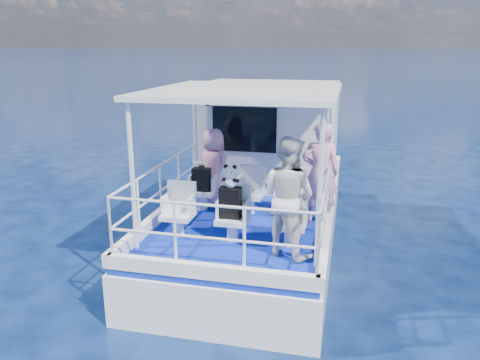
# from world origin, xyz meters

# --- Properties ---
(ground) EXTENTS (2000.00, 2000.00, 0.00)m
(ground) POSITION_xyz_m (0.00, 0.00, 0.00)
(ground) COLOR #071337
(ground) RESTS_ON ground
(hull) EXTENTS (3.00, 7.00, 1.60)m
(hull) POSITION_xyz_m (0.00, 1.00, 0.00)
(hull) COLOR white
(hull) RESTS_ON ground
(deck) EXTENTS (2.90, 6.90, 0.10)m
(deck) POSITION_xyz_m (0.00, 1.00, 0.85)
(deck) COLOR #0A1E96
(deck) RESTS_ON hull
(cabin) EXTENTS (2.85, 2.00, 2.20)m
(cabin) POSITION_xyz_m (0.00, 2.30, 2.00)
(cabin) COLOR white
(cabin) RESTS_ON deck
(canopy) EXTENTS (3.00, 3.20, 0.08)m
(canopy) POSITION_xyz_m (0.00, -0.20, 3.14)
(canopy) COLOR white
(canopy) RESTS_ON cabin
(canopy_posts) EXTENTS (2.77, 2.97, 2.20)m
(canopy_posts) POSITION_xyz_m (0.00, -0.25, 2.00)
(canopy_posts) COLOR white
(canopy_posts) RESTS_ON deck
(railings) EXTENTS (2.84, 3.59, 1.00)m
(railings) POSITION_xyz_m (0.00, -0.58, 1.40)
(railings) COLOR white
(railings) RESTS_ON deck
(seat_port_fwd) EXTENTS (0.48, 0.46, 0.38)m
(seat_port_fwd) POSITION_xyz_m (-0.90, 0.20, 1.09)
(seat_port_fwd) COLOR white
(seat_port_fwd) RESTS_ON deck
(seat_center_fwd) EXTENTS (0.48, 0.46, 0.38)m
(seat_center_fwd) POSITION_xyz_m (0.00, 0.20, 1.09)
(seat_center_fwd) COLOR white
(seat_center_fwd) RESTS_ON deck
(seat_stbd_fwd) EXTENTS (0.48, 0.46, 0.38)m
(seat_stbd_fwd) POSITION_xyz_m (0.90, 0.20, 1.09)
(seat_stbd_fwd) COLOR white
(seat_stbd_fwd) RESTS_ON deck
(seat_port_aft) EXTENTS (0.48, 0.46, 0.38)m
(seat_port_aft) POSITION_xyz_m (-0.90, -1.10, 1.09)
(seat_port_aft) COLOR white
(seat_port_aft) RESTS_ON deck
(seat_center_aft) EXTENTS (0.48, 0.46, 0.38)m
(seat_center_aft) POSITION_xyz_m (0.00, -1.10, 1.09)
(seat_center_aft) COLOR white
(seat_center_aft) RESTS_ON deck
(seat_stbd_aft) EXTENTS (0.48, 0.46, 0.38)m
(seat_stbd_aft) POSITION_xyz_m (0.90, -1.10, 1.09)
(seat_stbd_aft) COLOR white
(seat_stbd_aft) RESTS_ON deck
(passenger_port_fwd) EXTENTS (0.67, 0.59, 1.49)m
(passenger_port_fwd) POSITION_xyz_m (-0.75, 0.44, 1.64)
(passenger_port_fwd) COLOR #CF8699
(passenger_port_fwd) RESTS_ON deck
(passenger_stbd_fwd) EXTENTS (0.69, 0.50, 1.76)m
(passenger_stbd_fwd) POSITION_xyz_m (1.25, 0.02, 1.78)
(passenger_stbd_fwd) COLOR pink
(passenger_stbd_fwd) RESTS_ON deck
(passenger_stbd_aft) EXTENTS (1.06, 0.98, 1.76)m
(passenger_stbd_aft) POSITION_xyz_m (0.89, -1.39, 1.78)
(passenger_stbd_aft) COLOR silver
(passenger_stbd_aft) RESTS_ON deck
(backpack_port) EXTENTS (0.32, 0.18, 0.43)m
(backpack_port) POSITION_xyz_m (-0.90, 0.15, 1.49)
(backpack_port) COLOR black
(backpack_port) RESTS_ON seat_port_fwd
(backpack_center) EXTENTS (0.33, 0.18, 0.49)m
(backpack_center) POSITION_xyz_m (-0.03, -1.11, 1.52)
(backpack_center) COLOR black
(backpack_center) RESTS_ON seat_center_aft
(compact_camera) EXTENTS (0.10, 0.06, 0.06)m
(compact_camera) POSITION_xyz_m (-0.89, 0.15, 1.73)
(compact_camera) COLOR black
(compact_camera) RESTS_ON backpack_port
(panda) EXTENTS (0.23, 0.19, 0.35)m
(panda) POSITION_xyz_m (-0.03, -1.11, 1.95)
(panda) COLOR white
(panda) RESTS_ON backpack_center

